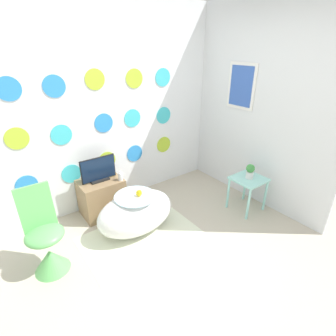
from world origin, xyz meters
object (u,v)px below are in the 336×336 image
object	(u,v)px
bathtub	(136,213)
tv	(98,170)
potted_plant_left	(250,171)
vase	(120,176)
chair	(48,247)

from	to	relation	value
bathtub	tv	bearing A→B (deg)	106.71
bathtub	potted_plant_left	distance (m)	1.55
bathtub	potted_plant_left	xyz separation A→B (m)	(1.44, -0.48, 0.33)
tv	vase	world-z (taller)	tv
chair	vase	bearing A→B (deg)	23.75
bathtub	vase	world-z (taller)	vase
bathtub	tv	size ratio (longest dim) A/B	2.13
tv	potted_plant_left	distance (m)	1.94
bathtub	chair	bearing A→B (deg)	-178.98
tv	vase	size ratio (longest dim) A/B	3.66
bathtub	potted_plant_left	bearing A→B (deg)	-18.56
chair	vase	size ratio (longest dim) A/B	7.31
potted_plant_left	tv	bearing A→B (deg)	146.39
chair	potted_plant_left	distance (m)	2.50
tv	vase	distance (m)	0.28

